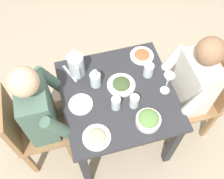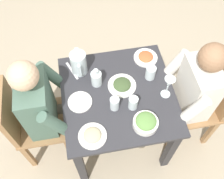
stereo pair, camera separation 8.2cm
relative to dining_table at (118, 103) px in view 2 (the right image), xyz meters
The scene contains 19 objects.
ground_plane 0.59m from the dining_table, ahead, with size 8.00×8.00×0.00m, color tan.
dining_table is the anchor object (origin of this frame).
chair_near 0.70m from the dining_table, 90.98° to the right, with size 0.40×0.40×0.89m.
chair_far 0.70m from the dining_table, 84.87° to the left, with size 0.40×0.40×0.89m.
diner_near 0.49m from the dining_table, 91.38° to the right, with size 0.48×0.53×1.18m.
diner_far 0.50m from the dining_table, 82.75° to the left, with size 0.48×0.53×1.18m.
water_pitcher 0.43m from the dining_table, 135.92° to the right, with size 0.16×0.12×0.19m.
salad_bowl 0.35m from the dining_table, 25.49° to the left, with size 0.17×0.17×0.09m.
plate_yoghurt 0.32m from the dining_table, 85.89° to the right, with size 0.17×0.17×0.04m.
plate_dolmas 0.17m from the dining_table, 147.24° to the left, with size 0.21×0.21×0.05m.
plate_beans 0.40m from the dining_table, 38.40° to the right, with size 0.19×0.19×0.05m.
plate_rice_curry 0.43m from the dining_table, 135.96° to the left, with size 0.19×0.19×0.04m.
water_glass_far_right 0.24m from the dining_table, 33.53° to the left, with size 0.07×0.07×0.11m, color silver.
water_glass_center 0.22m from the dining_table, 24.80° to the right, with size 0.07×0.07×0.11m, color silver.
water_glass_far_left 0.34m from the dining_table, 111.76° to the left, with size 0.08×0.08×0.11m, color silver.
wine_glass 0.44m from the dining_table, 79.29° to the left, with size 0.08×0.08×0.20m.
oil_carafe 0.27m from the dining_table, 131.24° to the right, with size 0.08×0.08×0.16m.
fork_near 0.37m from the dining_table, 121.63° to the left, with size 0.17×0.03×0.01m, color silver.
knife_near 0.43m from the dining_table, 130.80° to the right, with size 0.18×0.02×0.01m, color silver.
Camera 2 is at (0.97, -0.23, 2.36)m, focal length 42.00 mm.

